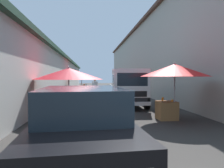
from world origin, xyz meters
The scene contains 10 objects.
ground centered at (13.50, 0.00, 0.00)m, with size 90.00×90.00×0.00m, color #33302D.
building_left_whitewash centered at (15.75, 7.05, 1.83)m, with size 49.80×7.50×3.65m.
building_right_concrete centered at (15.75, -7.05, 3.47)m, with size 49.80×7.50×6.91m.
fruit_stall_far_right centered at (18.49, 2.09, 1.59)m, with size 2.66×2.66×2.10m.
fruit_stall_near_left centered at (5.40, -1.97, 1.77)m, with size 2.63×2.63×2.24m.
fruit_stall_near_right centered at (6.58, 2.13, 1.66)m, with size 2.89×2.89×2.13m.
hatchback_car centered at (1.74, 1.36, 0.74)m, with size 4.01×2.13×1.45m.
delivery_truck centered at (8.93, -0.84, 1.04)m, with size 4.98×2.10×2.08m.
vendor_by_crates centered at (15.02, 0.85, 0.88)m, with size 0.46×0.47×1.54m.
parked_scooter centered at (14.69, 1.66, 0.45)m, with size 1.68×0.54×1.14m.
Camera 1 is at (-2.31, 1.18, 1.66)m, focal length 33.51 mm.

